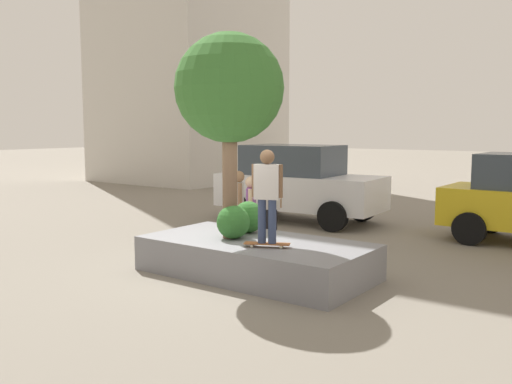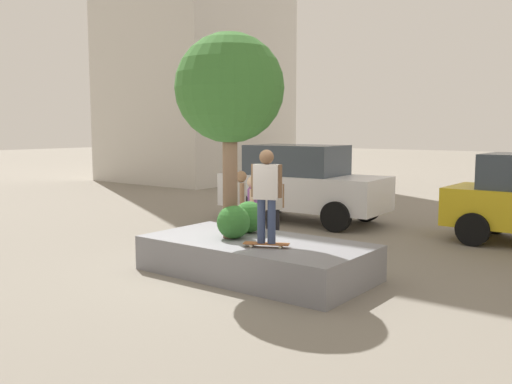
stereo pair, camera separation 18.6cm
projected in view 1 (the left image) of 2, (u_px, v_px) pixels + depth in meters
The scene contains 11 objects.
ground_plane at pixel (231, 273), 10.46m from camera, with size 120.00×120.00×0.00m, color gray.
planter_ledge at pixel (256, 258), 10.32m from camera, with size 4.23×2.13×0.65m, color gray.
plaza_tree at pixel (229, 90), 10.23m from camera, with size 2.02×2.02×3.81m.
boxwood_shrub at pixel (233, 222), 10.42m from camera, with size 0.63×0.63×0.63m, color #2D6628.
hedge_clump at pixel (248, 217), 11.01m from camera, with size 0.63×0.63×0.63m, color #2D6628.
skateboard at pixel (267, 244), 9.69m from camera, with size 0.81×0.54×0.07m.
skateboarder at pixel (267, 190), 9.58m from camera, with size 0.52×0.33×1.63m.
police_car at pixel (298, 183), 16.25m from camera, with size 4.89×2.47×2.22m.
passerby_with_bag at pixel (251, 208), 12.24m from camera, with size 0.40×0.49×1.67m.
pedestrian_crossing at pixel (270, 202), 13.40m from camera, with size 0.44×0.44×1.63m.
bystander_watching at pixel (239, 201), 13.16m from camera, with size 0.46×0.47×1.71m.
Camera 1 is at (6.42, -7.96, 2.72)m, focal length 39.12 mm.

